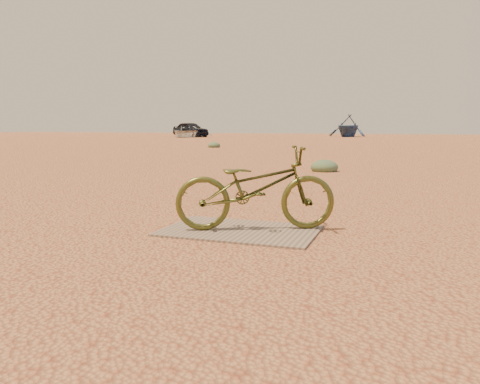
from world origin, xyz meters
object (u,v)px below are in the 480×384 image
(car, at_px, (190,129))
(boat_near_left, at_px, (188,132))
(bicycle, at_px, (256,188))
(boat_far_left, at_px, (348,125))
(plywood_board, at_px, (240,230))

(car, bearing_deg, boat_near_left, -135.72)
(bicycle, distance_m, boat_near_left, 40.55)
(bicycle, bearing_deg, boat_far_left, -18.79)
(boat_near_left, distance_m, boat_far_left, 15.76)
(plywood_board, height_order, bicycle, bicycle)
(bicycle, xyz_separation_m, car, (-18.68, 37.40, 0.26))
(plywood_board, relative_size, bicycle, 0.96)
(car, distance_m, boat_far_left, 15.58)
(car, relative_size, boat_near_left, 0.86)
(car, bearing_deg, plywood_board, -124.14)
(plywood_board, bearing_deg, car, 116.31)
(car, xyz_separation_m, boat_near_left, (0.33, -1.24, -0.21))
(boat_near_left, bearing_deg, bicycle, -62.91)
(bicycle, bearing_deg, car, 2.34)
(car, distance_m, boat_near_left, 1.30)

